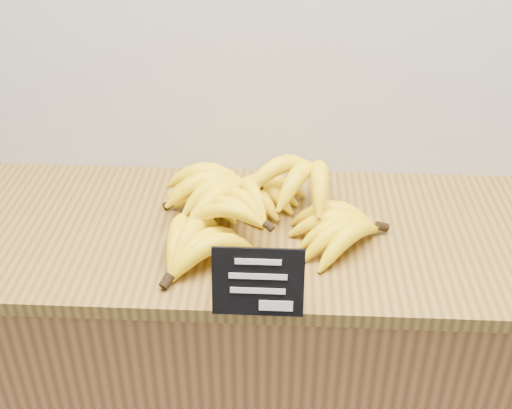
{
  "coord_description": "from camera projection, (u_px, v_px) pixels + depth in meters",
  "views": [
    {
      "loc": [
        -0.01,
        1.61,
        1.72
      ],
      "look_at": [
        -0.06,
        2.7,
        1.02
      ],
      "focal_mm": 45.0,
      "sensor_mm": 36.0,
      "label": 1
    }
  ],
  "objects": [
    {
      "name": "chalkboard_sign",
      "position": [
        258.0,
        282.0,
        1.13
      ],
      "size": [
        0.16,
        0.03,
        0.13
      ],
      "primitive_type": "cube",
      "rotation": [
        -0.22,
        0.0,
        0.0
      ],
      "color": "black",
      "rests_on": "counter_top"
    },
    {
      "name": "counter",
      "position": [
        257.0,
        381.0,
        1.64
      ],
      "size": [
        1.32,
        0.5,
        0.9
      ],
      "primitive_type": "cube",
      "color": "#A16934",
      "rests_on": "ground"
    },
    {
      "name": "counter_top",
      "position": [
        257.0,
        233.0,
        1.39
      ],
      "size": [
        1.38,
        0.54,
        0.03
      ],
      "primitive_type": "cube",
      "color": "olive",
      "rests_on": "counter"
    },
    {
      "name": "banana_pile",
      "position": [
        254.0,
        206.0,
        1.35
      ],
      "size": [
        0.53,
        0.43,
        0.13
      ],
      "color": "yellow",
      "rests_on": "counter_top"
    }
  ]
}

